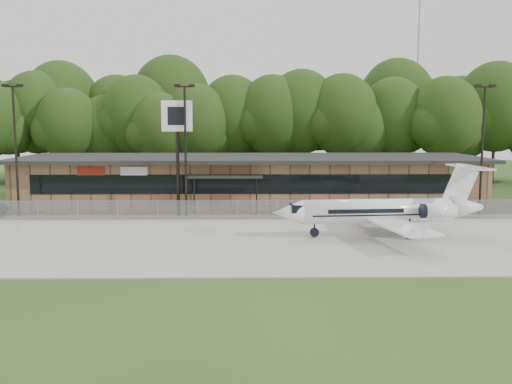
{
  "coord_description": "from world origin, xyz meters",
  "views": [
    {
      "loc": [
        -0.19,
        -27.47,
        7.53
      ],
      "look_at": [
        0.37,
        12.0,
        2.53
      ],
      "focal_mm": 40.0,
      "sensor_mm": 36.0,
      "label": 1
    }
  ],
  "objects": [
    {
      "name": "business_jet",
      "position": [
        8.62,
        8.54,
        1.68
      ],
      "size": [
        13.93,
        12.43,
        4.69
      ],
      "rotation": [
        0.0,
        0.0,
        0.09
      ],
      "color": "white",
      "rests_on": "ground"
    },
    {
      "name": "parking_lot",
      "position": [
        0.0,
        19.5,
        0.03
      ],
      "size": [
        50.0,
        9.0,
        0.06
      ],
      "primitive_type": "cube",
      "color": "#383835",
      "rests_on": "ground"
    },
    {
      "name": "light_pole_right",
      "position": [
        18.0,
        16.5,
        5.98
      ],
      "size": [
        1.55,
        0.3,
        10.23
      ],
      "color": "black",
      "rests_on": "ground"
    },
    {
      "name": "pole_sign",
      "position": [
        -5.65,
        16.79,
        6.9
      ],
      "size": [
        2.37,
        0.41,
        9.02
      ],
      "rotation": [
        0.0,
        0.0,
        0.06
      ],
      "color": "black",
      "rests_on": "ground"
    },
    {
      "name": "radio_mast",
      "position": [
        22.0,
        48.0,
        12.5
      ],
      "size": [
        0.2,
        0.2,
        25.0
      ],
      "primitive_type": "cylinder",
      "color": "gray",
      "rests_on": "ground"
    },
    {
      "name": "fence",
      "position": [
        0.0,
        15.0,
        0.78
      ],
      "size": [
        46.0,
        0.04,
        1.52
      ],
      "color": "gray",
      "rests_on": "ground"
    },
    {
      "name": "terminal",
      "position": [
        -0.0,
        23.94,
        2.18
      ],
      "size": [
        41.0,
        11.65,
        4.3
      ],
      "color": "olive",
      "rests_on": "ground"
    },
    {
      "name": "ground",
      "position": [
        0.0,
        0.0,
        0.0
      ],
      "size": [
        160.0,
        160.0,
        0.0
      ],
      "primitive_type": "plane",
      "color": "#2D491A",
      "rests_on": "ground"
    },
    {
      "name": "apron",
      "position": [
        0.0,
        8.0,
        0.04
      ],
      "size": [
        64.0,
        18.0,
        0.08
      ],
      "primitive_type": "cube",
      "color": "#9E9B93",
      "rests_on": "ground"
    },
    {
      "name": "light_pole_mid",
      "position": [
        -5.0,
        16.5,
        5.98
      ],
      "size": [
        1.55,
        0.3,
        10.23
      ],
      "color": "black",
      "rests_on": "ground"
    },
    {
      "name": "light_pole_left",
      "position": [
        -18.0,
        16.5,
        5.98
      ],
      "size": [
        1.55,
        0.3,
        10.23
      ],
      "color": "black",
      "rests_on": "ground"
    },
    {
      "name": "treeline",
      "position": [
        0.0,
        42.0,
        7.5
      ],
      "size": [
        72.0,
        12.0,
        15.0
      ],
      "primitive_type": null,
      "color": "#1E3711",
      "rests_on": "ground"
    }
  ]
}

